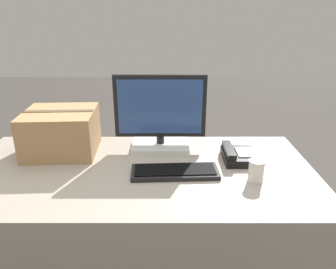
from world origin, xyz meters
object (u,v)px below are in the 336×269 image
Objects in this scene: monitor at (161,120)px; desk_phone at (239,155)px; paper_cup_right at (257,171)px; keyboard at (176,172)px; cardboard_box at (62,132)px.

monitor reaches higher than desk_phone.
desk_phone is at bearing 99.13° from paper_cup_right.
paper_cup_right is (0.46, -0.38, -0.12)m from monitor.
keyboard is at bearing -75.84° from monitor.
cardboard_box is at bearing 161.22° from paper_cup_right.
desk_phone is (0.35, 0.16, 0.01)m from keyboard.
keyboard is 0.70m from cardboard_box.
monitor is at bearing 3.39° from cardboard_box.
paper_cup_right is (0.04, -0.23, 0.03)m from desk_phone.
desk_phone reaches higher than keyboard.
desk_phone is 2.06× the size of paper_cup_right.
keyboard is 1.09× the size of cardboard_box.
keyboard is 4.14× the size of paper_cup_right.
monitor is 1.28× the size of cardboard_box.
desk_phone is at bearing 22.17° from keyboard.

